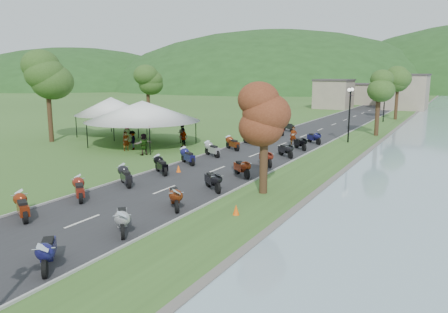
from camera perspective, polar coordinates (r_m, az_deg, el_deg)
The scene contains 12 objects.
road at distance 45.73m, azimuth 10.33°, elevation 2.64°, with size 7.00×120.00×0.02m, color #2C2C2E.
hills_backdrop at distance 203.61m, azimuth 24.91°, elevation 8.04°, with size 360.00×120.00×76.00m, color #285621, non-canonical shape.
far_building at distance 89.57m, azimuth 18.40°, elevation 7.80°, with size 18.00×16.00×5.00m, color gray.
moto_row_left at distance 27.09m, azimuth -10.53°, elevation -1.80°, with size 2.60×53.03×1.10m, color #331411, non-canonical shape.
moto_row_right at distance 25.73m, azimuth 0.62°, elevation -2.28°, with size 2.60×35.80×1.10m, color #331411, non-canonical shape.
vendor_tent_main at distance 39.63m, azimuth -10.54°, elevation 4.29°, with size 6.81×6.81×4.00m, color white, non-canonical shape.
vendor_tent_side at distance 46.33m, azimuth -14.44°, elevation 5.06°, with size 4.98×4.98×4.00m, color white, non-canonical shape.
tree_park_left at distance 44.10m, azimuth -22.01°, elevation 8.17°, with size 3.56×3.56×9.88m, color #3B6323, non-canonical shape.
tree_lakeside at distance 23.13m, azimuth 5.27°, elevation 3.12°, with size 2.38×2.38×6.61m, color #3B6323, non-canonical shape.
pedestrian_a at distance 37.36m, azimuth -12.61°, elevation 0.72°, with size 0.60×0.44×1.64m, color slate.
pedestrian_b at distance 41.01m, azimuth -5.47°, elevation 1.82°, with size 0.83×0.45×1.70m, color slate.
pedestrian_c at distance 37.84m, azimuth -11.82°, elevation 0.88°, with size 1.05×0.43×1.63m, color slate.
Camera 1 is at (14.17, -3.01, 6.39)m, focal length 35.00 mm.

